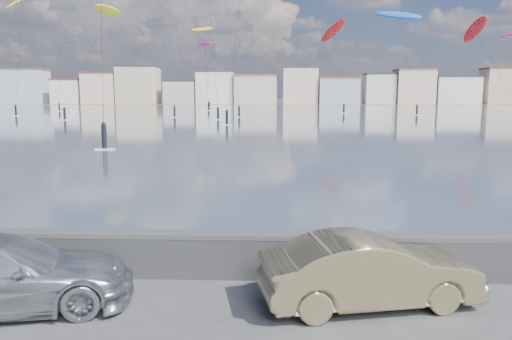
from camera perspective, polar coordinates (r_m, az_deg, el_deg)
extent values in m
plane|color=#333335|center=(8.84, -7.89, -18.30)|extent=(700.00, 700.00, 0.00)
cube|color=#3E4B62|center=(99.33, 1.35, 6.42)|extent=(500.00, 177.00, 0.00)
cube|color=#4C473D|center=(207.79, 1.79, 7.62)|extent=(500.00, 60.00, 0.00)
cube|color=#28282B|center=(11.13, -5.49, -9.94)|extent=(400.00, 0.35, 0.90)
cylinder|color=#28282B|center=(10.99, -5.53, -7.72)|extent=(400.00, 0.36, 0.36)
cube|color=#B2B7C6|center=(217.11, -24.94, 8.58)|extent=(16.00, 12.00, 13.00)
cube|color=#4C423D|center=(217.29, -25.05, 10.37)|extent=(16.32, 12.24, 0.60)
cube|color=white|center=(209.78, -20.60, 8.31)|extent=(11.00, 10.00, 9.00)
cube|color=brown|center=(209.85, -20.67, 9.62)|extent=(11.22, 10.20, 0.60)
cube|color=beige|center=(205.16, -17.23, 8.83)|extent=(13.00, 11.00, 11.50)
cube|color=brown|center=(205.30, -17.30, 10.52)|extent=(13.26, 11.22, 0.60)
cube|color=beige|center=(200.87, -13.29, 9.35)|extent=(15.00, 12.00, 14.00)
cube|color=#2D2D33|center=(201.11, -13.36, 11.43)|extent=(15.30, 12.24, 0.60)
cube|color=beige|center=(197.14, -8.58, 8.70)|extent=(12.00, 10.00, 8.50)
cube|color=#2D2D33|center=(197.20, -8.61, 10.02)|extent=(12.24, 10.20, 0.60)
cube|color=white|center=(195.11, -4.64, 9.28)|extent=(14.00, 11.00, 12.00)
cube|color=#383330|center=(195.27, -4.66, 11.13)|extent=(14.28, 11.22, 0.60)
cube|color=beige|center=(193.89, -0.02, 9.09)|extent=(16.00, 13.00, 10.50)
cube|color=brown|center=(194.01, -0.02, 10.73)|extent=(16.32, 13.26, 0.60)
cube|color=beige|center=(194.00, 5.07, 9.50)|extent=(13.00, 10.00, 13.50)
cube|color=#383330|center=(194.23, 5.10, 11.58)|extent=(13.26, 10.20, 0.60)
cube|color=#B2B7C6|center=(195.23, 9.37, 8.83)|extent=(15.00, 12.00, 9.50)
cube|color=brown|center=(195.32, 9.40, 10.31)|extent=(15.30, 12.24, 0.60)
cube|color=beige|center=(197.75, 13.89, 8.91)|extent=(11.00, 9.00, 11.00)
cube|color=#2D2D33|center=(197.87, 13.95, 10.59)|extent=(11.22, 9.18, 0.60)
cube|color=beige|center=(200.76, 17.57, 8.97)|extent=(14.00, 11.00, 12.50)
cube|color=brown|center=(200.94, 17.66, 10.83)|extent=(14.28, 11.22, 0.60)
cube|color=white|center=(205.35, 21.78, 8.39)|extent=(16.00, 12.00, 10.00)
cube|color=#2D2D33|center=(205.44, 21.86, 9.87)|extent=(16.32, 12.24, 0.60)
cube|color=#CCB293|center=(211.41, 26.06, 8.53)|extent=(12.00, 10.00, 13.00)
cube|color=brown|center=(211.59, 26.19, 10.37)|extent=(12.24, 10.20, 0.60)
imported|color=#B6B8BE|center=(10.56, -27.13, -10.54)|extent=(5.10, 3.03, 1.38)
imported|color=tan|center=(9.87, 12.85, -11.17)|extent=(4.34, 2.27, 1.36)
cube|color=white|center=(85.89, -1.94, 6.08)|extent=(1.40, 0.42, 0.08)
cylinder|color=black|center=(85.85, -1.94, 6.68)|extent=(0.36, 0.36, 1.70)
sphere|color=black|center=(85.82, -1.94, 7.28)|extent=(0.28, 0.28, 0.28)
cylinder|color=black|center=(90.05, -3.06, 15.52)|extent=(3.78, 6.99, 26.75)
ellipsoid|color=red|center=(117.04, 8.80, 15.48)|extent=(6.39, 6.80, 5.78)
cube|color=white|center=(103.87, 10.00, 6.41)|extent=(1.40, 0.42, 0.08)
cylinder|color=black|center=(103.84, 10.01, 6.91)|extent=(0.36, 0.36, 1.70)
sphere|color=black|center=(103.81, 10.02, 7.41)|extent=(0.28, 0.28, 0.28)
cylinder|color=black|center=(110.14, 9.38, 11.54)|extent=(1.17, 12.68, 16.69)
cube|color=white|center=(123.31, -21.55, 6.28)|extent=(1.40, 0.42, 0.08)
cylinder|color=black|center=(123.28, -21.58, 6.70)|extent=(0.36, 0.36, 1.70)
sphere|color=black|center=(123.26, -21.60, 7.12)|extent=(0.28, 0.28, 0.28)
cylinder|color=black|center=(127.06, -21.45, 13.65)|extent=(0.54, 6.86, 29.80)
cube|color=white|center=(37.56, -16.90, 2.31)|extent=(1.40, 0.42, 0.08)
cylinder|color=black|center=(37.47, -16.96, 3.67)|extent=(0.36, 0.36, 1.70)
sphere|color=black|center=(37.41, -17.02, 5.05)|extent=(0.28, 0.28, 0.28)
ellipsoid|color=#BF8C19|center=(160.55, -6.12, 15.72)|extent=(8.22, 9.63, 3.36)
cube|color=white|center=(148.75, -5.33, 7.17)|extent=(1.40, 0.42, 0.08)
cylinder|color=black|center=(148.73, -5.34, 7.51)|extent=(0.36, 0.36, 1.70)
sphere|color=black|center=(148.71, -5.34, 7.86)|extent=(0.28, 0.28, 0.28)
cylinder|color=black|center=(154.25, -5.74, 11.84)|extent=(3.18, 10.35, 22.40)
ellipsoid|color=blue|center=(109.03, 15.90, 16.66)|extent=(9.81, 8.04, 3.78)
cube|color=white|center=(97.67, 17.89, 5.99)|extent=(1.40, 0.42, 0.08)
cylinder|color=black|center=(97.64, 17.91, 6.52)|extent=(0.36, 0.36, 1.70)
sphere|color=black|center=(97.62, 17.94, 7.04)|extent=(0.28, 0.28, 0.28)
cylinder|color=black|center=(102.93, 16.87, 11.97)|extent=(1.68, 11.09, 18.38)
cube|color=white|center=(64.54, -3.34, 5.20)|extent=(1.40, 0.42, 0.08)
cylinder|color=black|center=(64.50, -3.34, 6.00)|extent=(0.36, 0.36, 1.70)
sphere|color=black|center=(64.46, -3.35, 6.80)|extent=(0.28, 0.28, 0.28)
cylinder|color=black|center=(68.06, -2.32, 14.82)|extent=(1.93, 6.73, 19.88)
cube|color=white|center=(77.33, -4.35, 5.77)|extent=(1.40, 0.42, 0.08)
cylinder|color=black|center=(77.29, -4.36, 6.44)|extent=(0.36, 0.36, 1.70)
sphere|color=black|center=(77.26, -4.37, 7.10)|extent=(0.28, 0.28, 0.28)
cylinder|color=black|center=(85.24, -5.07, 15.50)|extent=(3.45, 14.55, 25.63)
ellipsoid|color=#E5338C|center=(130.90, -5.81, 14.00)|extent=(6.27, 7.93, 1.95)
cube|color=white|center=(119.52, -5.45, 6.79)|extent=(1.40, 0.42, 0.08)
cylinder|color=black|center=(119.50, -5.45, 7.22)|extent=(0.36, 0.36, 1.70)
sphere|color=black|center=(119.48, -5.46, 7.65)|extent=(0.28, 0.28, 0.28)
cylinder|color=black|center=(124.98, -5.64, 10.85)|extent=(2.03, 10.73, 14.85)
cube|color=white|center=(86.54, -9.28, 5.99)|extent=(1.40, 0.42, 0.08)
cylinder|color=black|center=(86.50, -9.30, 6.59)|extent=(0.36, 0.36, 1.70)
sphere|color=black|center=(86.48, -9.31, 7.19)|extent=(0.28, 0.28, 0.28)
cylinder|color=black|center=(90.17, -8.41, 15.01)|extent=(2.08, 6.86, 25.45)
ellipsoid|color=#BF8C19|center=(179.46, -25.66, 16.94)|extent=(5.89, 9.26, 6.30)
cylinder|color=black|center=(171.77, -26.73, 12.07)|extent=(1.93, 14.41, 30.92)
ellipsoid|color=#E5338C|center=(178.08, 26.91, 13.51)|extent=(6.22, 8.76, 2.79)
ellipsoid|color=red|center=(107.01, 23.73, 14.48)|extent=(3.32, 7.80, 5.47)
cylinder|color=black|center=(99.99, 25.69, 10.56)|extent=(2.44, 14.91, 14.78)
ellipsoid|color=yellow|center=(93.27, -16.54, 17.05)|extent=(3.87, 8.22, 2.20)
cube|color=white|center=(81.33, -21.00, 5.36)|extent=(1.40, 0.42, 0.08)
cylinder|color=black|center=(81.29, -21.04, 6.00)|extent=(0.36, 0.36, 1.70)
sphere|color=black|center=(81.26, -21.07, 6.63)|extent=(0.28, 0.28, 0.28)
cylinder|color=black|center=(86.83, -18.68, 12.03)|extent=(3.19, 12.93, 16.78)
cube|color=white|center=(100.40, -25.72, 5.61)|extent=(1.40, 0.42, 0.08)
cylinder|color=black|center=(100.37, -25.76, 6.12)|extent=(0.36, 0.36, 1.70)
sphere|color=black|center=(100.34, -25.79, 6.64)|extent=(0.28, 0.28, 0.28)
cylinder|color=black|center=(104.49, -25.21, 16.36)|extent=(1.09, 7.41, 36.05)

